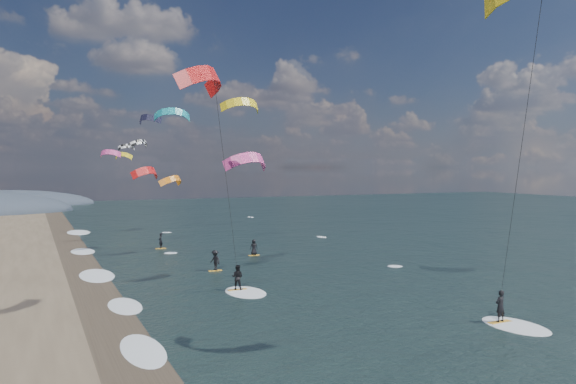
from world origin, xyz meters
name	(u,v)px	position (x,y,z in m)	size (l,w,h in m)	color
ground	(418,356)	(0.00, 0.00, 0.00)	(260.00, 260.00, 0.00)	black
wet_sand_strip	(115,330)	(-12.00, 10.00, 0.00)	(3.00, 240.00, 0.00)	#382D23
kitesurfer_near_a	(537,61)	(4.32, -2.46, 13.20)	(7.86, 9.38, 17.17)	#F8AC2B
kitesurfer_near_b	(224,148)	(-5.28, 11.98, 9.71)	(7.01, 9.28, 14.79)	#F8AC2B
far_kitesurfers	(215,253)	(-0.78, 28.30, 0.84)	(8.39, 15.67, 1.73)	#F8AC2B
bg_kite_field	(158,144)	(-0.53, 54.09, 11.71)	(11.18, 74.11, 9.21)	red
shoreline_surf	(124,307)	(-10.80, 14.75, 0.00)	(2.40, 79.40, 0.11)	white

